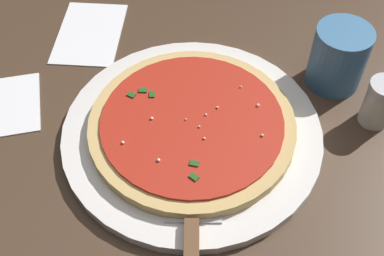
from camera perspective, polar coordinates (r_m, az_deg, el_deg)
restaurant_table at (r=0.84m, az=0.35°, el=-7.57°), size 0.86×0.87×0.78m
serving_plate at (r=0.70m, az=-0.00°, el=-0.64°), size 0.37×0.37×0.02m
pizza at (r=0.69m, az=-0.00°, el=0.24°), size 0.29×0.29×0.02m
pizza_server at (r=0.60m, az=-0.18°, el=-12.75°), size 0.22×0.07×0.01m
cup_tall_drink at (r=0.78m, az=16.43°, el=7.80°), size 0.08×0.08×0.10m
napkin_folded_right at (r=0.88m, az=-11.63°, el=10.61°), size 0.16×0.11×0.00m
parmesan_shaker at (r=0.75m, az=20.73°, el=2.75°), size 0.05×0.05×0.07m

